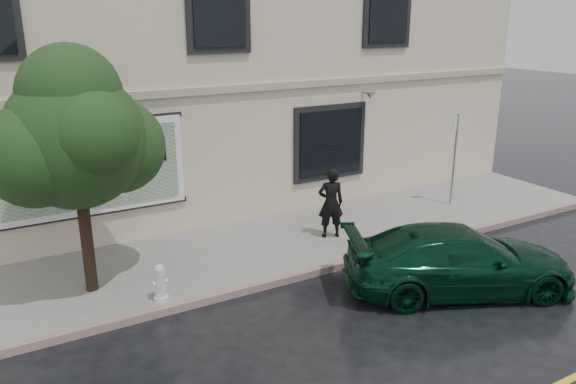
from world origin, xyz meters
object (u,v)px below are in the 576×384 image
car (459,260)px  pedestrian (331,203)px  street_tree (75,140)px  fire_hydrant (160,283)px

car → pedestrian: bearing=37.4°
street_tree → pedestrian: bearing=-0.2°
pedestrian → street_tree: bearing=19.4°
street_tree → fire_hydrant: 3.05m
car → pedestrian: (-0.82, 3.37, 0.35)m
pedestrian → fire_hydrant: pedestrian is taller
pedestrian → fire_hydrant: (-4.58, -1.07, -0.51)m
pedestrian → fire_hydrant: 4.73m
pedestrian → street_tree: street_tree is taller
pedestrian → fire_hydrant: size_ratio=2.37×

